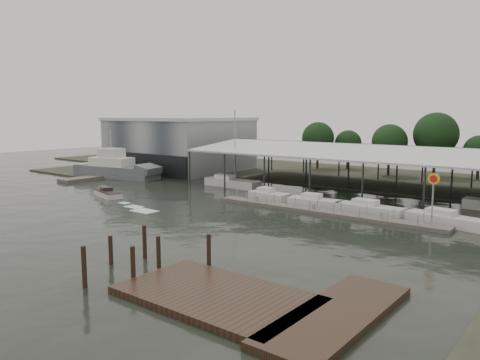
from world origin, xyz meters
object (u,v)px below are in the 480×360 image
Objects in this scene: shell_fuel_sign at (433,190)px; speedboat_underway at (107,193)px; grey_trawler at (117,169)px; white_sailboat at (232,183)px.

speedboat_underway is (-40.71, -8.06, -3.53)m from shell_fuel_sign.
grey_trawler is 18.89m from speedboat_underway.
white_sailboat is at bearing 164.48° from shell_fuel_sign.
speedboat_underway is (-8.28, -17.07, -0.25)m from white_sailboat.
speedboat_underway is (14.17, -12.44, -1.19)m from grey_trawler.
speedboat_underway is at bearing -115.31° from white_sailboat.
shell_fuel_sign is 0.33× the size of speedboat_underway.
white_sailboat is 18.98m from speedboat_underway.
white_sailboat is (-32.43, 9.01, -3.28)m from shell_fuel_sign.
white_sailboat reaches higher than shell_fuel_sign.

